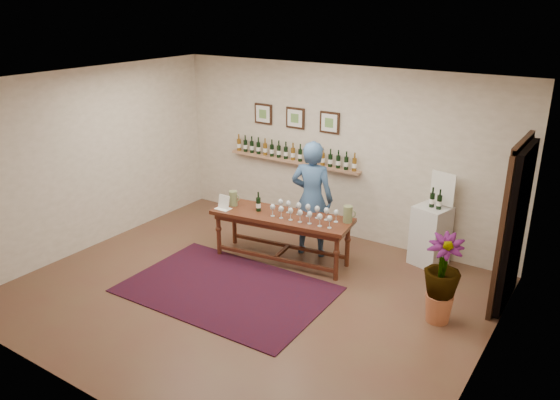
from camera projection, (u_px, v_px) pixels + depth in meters
The scene contains 14 objects.
ground at pixel (247, 293), 7.37m from camera, with size 6.00×6.00×0.00m, color brown.
room_shell at pixel (454, 206), 7.35m from camera, with size 6.00×6.00×6.00m.
rug at pixel (227, 289), 7.46m from camera, with size 2.75×1.83×0.01m, color #4C0D11.
tasting_table at pixel (282, 222), 8.10m from camera, with size 2.18×0.96×0.75m.
table_glasses at pixel (304, 213), 7.86m from camera, with size 1.42×0.33×0.20m, color silver, non-canonical shape.
table_bottles at pixel (260, 200), 8.17m from camera, with size 0.30×0.17×0.32m, color black, non-canonical shape.
pitcher_left at pixel (233, 198), 8.38m from camera, with size 0.15×0.15×0.23m, color olive, non-canonical shape.
pitcher_right at pixel (348, 214), 7.74m from camera, with size 0.15×0.15×0.24m, color olive, non-canonical shape.
menu_card at pixel (224, 202), 8.26m from camera, with size 0.23×0.17×0.21m, color white.
display_pedestal at pixel (430, 236), 8.07m from camera, with size 0.45×0.45×0.91m, color silver.
pedestal_bottles at pixel (436, 198), 7.82m from camera, with size 0.30×0.08×0.30m, color black, non-canonical shape.
info_sign at pixel (443, 189), 7.86m from camera, with size 0.39×0.02×0.54m, color white.
potted_plant at pixel (442, 279), 6.55m from camera, with size 0.63×0.63×0.99m.
person at pixel (312, 199), 8.24m from camera, with size 0.66×0.43×1.80m, color #324F77.
Camera 1 is at (3.94, -5.17, 3.73)m, focal length 35.00 mm.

